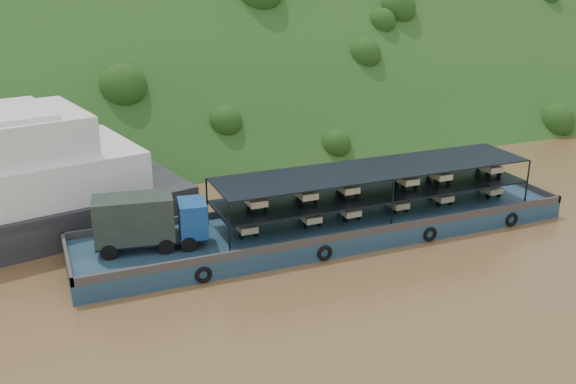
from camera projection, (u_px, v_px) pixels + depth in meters
name	position (u px, v px, depth m)	size (l,w,h in m)	color
ground	(332.00, 247.00, 43.35)	(160.00, 160.00, 0.00)	brown
hillside	(196.00, 128.00, 74.69)	(140.00, 28.00, 28.00)	#183B15
cargo_barge	(314.00, 223.00, 44.25)	(35.00, 7.18, 4.69)	#152E4B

